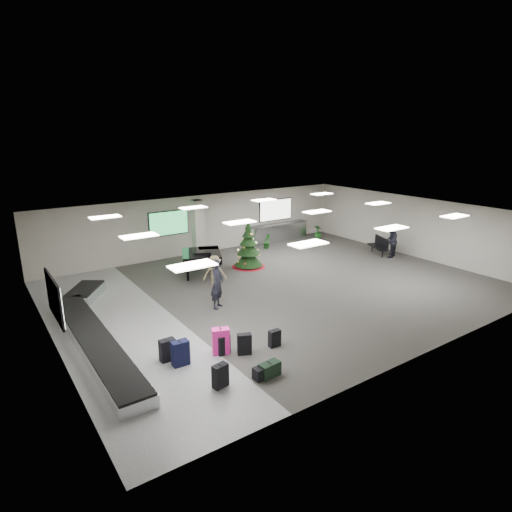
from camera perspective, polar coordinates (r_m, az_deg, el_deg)
ground at (r=18.55m, az=3.16°, el=-4.30°), size 18.00×18.00×0.00m
room_envelope at (r=18.16m, az=1.03°, el=2.98°), size 18.02×14.02×3.21m
baggage_carousel at (r=15.27m, az=-20.97°, el=-9.22°), size 2.28×9.71×0.43m
service_counter at (r=26.37m, az=3.00°, el=3.18°), size 4.05×0.65×1.08m
suitcase_0 at (r=11.71m, az=-4.79°, el=-15.64°), size 0.46×0.31×0.67m
suitcase_1 at (r=13.19m, az=-1.55°, el=-11.65°), size 0.48×0.38×0.68m
pink_suitcase at (r=13.22m, az=-4.74°, el=-11.24°), size 0.59×0.46×0.84m
suitcase_3 at (r=13.24m, az=-4.39°, el=-11.72°), size 0.43×0.27×0.62m
navy_suitcase at (r=12.79m, az=-10.05°, el=-12.64°), size 0.50×0.30×0.77m
green_duffel at (r=12.19m, az=1.84°, el=-14.88°), size 0.64×0.36×0.43m
suitcase_7 at (r=13.65m, az=2.49°, el=-10.91°), size 0.38×0.20×0.57m
suitcase_8 at (r=13.10m, az=-11.71°, el=-12.18°), size 0.46×0.26×0.70m
black_duffel at (r=12.11m, az=0.89°, el=-15.26°), size 0.53×0.29×0.36m
christmas_tree at (r=21.19m, az=-1.01°, el=0.69°), size 1.68×1.68×2.39m
grand_piano at (r=20.10m, az=-7.28°, el=-0.03°), size 2.46×2.73×1.28m
bench at (r=24.41m, az=16.07°, el=1.48°), size 1.09×1.60×0.97m
traveler_a at (r=16.27m, az=-5.19°, el=-3.71°), size 0.84×0.80×1.93m
traveler_b at (r=18.05m, az=-5.53°, el=-2.32°), size 1.15×0.92×1.55m
traveler_bench at (r=23.93m, az=17.51°, el=1.96°), size 1.09×1.00×1.80m
potted_plant_left at (r=24.67m, az=1.43°, el=2.00°), size 0.60×0.60×0.86m
potted_plant_right at (r=27.18m, az=8.24°, el=3.17°), size 0.61×0.61×0.85m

